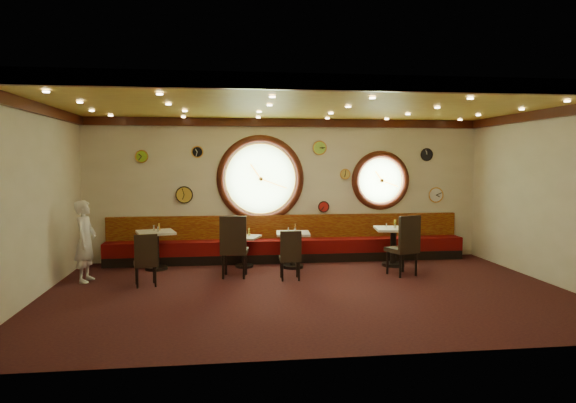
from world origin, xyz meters
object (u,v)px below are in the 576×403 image
Objects in this scene: condiment_a_salt at (154,228)px; chair_b at (234,243)px; table_a at (156,245)px; condiment_a_bottle at (159,227)px; condiment_b_salt at (239,234)px; condiment_b_pepper at (246,234)px; condiment_a_pepper at (158,229)px; condiment_d_bottle at (395,223)px; waiter at (85,241)px; condiment_c_bottle at (295,228)px; chair_a at (146,257)px; condiment_d_pepper at (395,226)px; table_c at (293,245)px; chair_d at (406,241)px; condiment_d_salt at (386,225)px; condiment_c_salt at (288,230)px; table_b at (244,248)px; table_d at (393,242)px; condiment_b_bottle at (249,232)px; condiment_c_pepper at (295,230)px; chair_c at (290,252)px.

chair_b is at bearing -34.18° from condiment_a_salt.
condiment_a_bottle is at bearing 65.24° from table_a.
condiment_b_pepper is at bearing -20.83° from condiment_b_salt.
condiment_d_bottle reaches higher than condiment_a_pepper.
condiment_d_bottle is at bearing -77.71° from waiter.
condiment_c_bottle is (2.94, -0.26, -0.02)m from condiment_a_salt.
chair_a reaches higher than condiment_b_salt.
table_a is 1.50m from waiter.
condiment_d_pepper is 0.52× the size of condiment_c_bottle.
chair_d reaches higher than table_c.
condiment_c_salt is at bearing 177.79° from condiment_d_salt.
table_d is at bearing -5.05° from table_b.
condiment_a_pepper is at bearing 177.79° from table_c.
chair_d is at bearing -9.58° from chair_a.
chair_d is at bearing -21.83° from condiment_b_pepper.
table_d is at bearing -3.82° from condiment_c_salt.
condiment_a_bottle reaches higher than condiment_b_bottle.
chair_a reaches higher than condiment_b_pepper.
condiment_a_salt reaches higher than condiment_c_pepper.
chair_c is 1.52m from condiment_b_pepper.
table_c is 5.12× the size of condiment_a_bottle.
condiment_b_pepper is at bearing 170.37° from condiment_c_pepper.
condiment_a_bottle reaches higher than condiment_c_bottle.
condiment_a_bottle is at bearing 175.46° from table_d.
chair_d is 6.52× the size of condiment_a_salt.
condiment_a_salt reaches higher than table_d.
table_a is 2.92m from condiment_c_bottle.
chair_c is 2.98m from condiment_a_bottle.
condiment_d_salt reaches higher than condiment_b_pepper.
waiter is at bearing -173.24° from condiment_d_salt.
condiment_a_bottle reaches higher than table_c.
chair_d reaches higher than condiment_a_bottle.
condiment_a_salt reaches higher than condiment_c_salt.
condiment_b_pepper is 1.04m from condiment_c_pepper.
chair_d is 4.28× the size of condiment_c_bottle.
condiment_b_salt is (-1.12, 0.23, 0.23)m from table_c.
table_a is at bearing 155.57° from chair_b.
condiment_c_salt is (2.75, -0.11, 0.30)m from table_a.
condiment_b_salt is 1.68m from condiment_a_bottle.
condiment_a_pepper is at bearing -174.74° from condiment_b_bottle.
condiment_d_salt is at bearing -3.36° from condiment_b_pepper.
table_b is 1.08m from chair_b.
condiment_c_pepper is (0.14, -0.08, 0.00)m from condiment_c_salt.
condiment_b_salt is at bearing 175.80° from condiment_d_salt.
condiment_a_salt is 1.01× the size of condiment_b_pepper.
waiter reaches higher than condiment_a_bottle.
condiment_b_pepper is at bearing 174.17° from condiment_d_pepper.
condiment_d_bottle is (2.29, -0.11, 0.11)m from condiment_c_salt.
condiment_a_bottle is 0.85× the size of condiment_c_bottle.
condiment_a_salt is at bearing 79.65° from chair_a.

